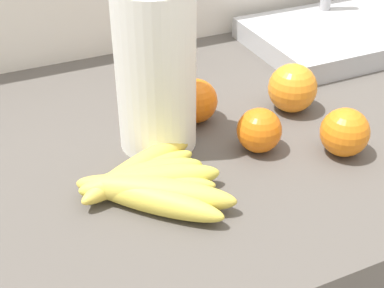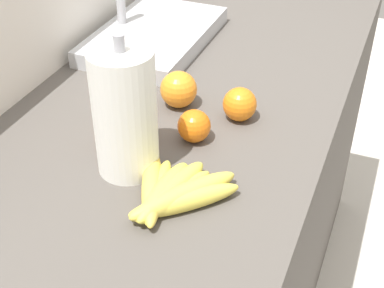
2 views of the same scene
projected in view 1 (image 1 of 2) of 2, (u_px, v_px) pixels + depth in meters
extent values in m
cube|color=silver|center=(209.00, 141.00, 1.38)|extent=(2.23, 0.06, 1.30)
ellipsoid|color=#DFCB4C|center=(150.00, 199.00, 0.70)|extent=(0.17, 0.17, 0.04)
ellipsoid|color=#D9C34C|center=(155.00, 192.00, 0.70)|extent=(0.20, 0.16, 0.04)
ellipsoid|color=#DAC54C|center=(149.00, 188.00, 0.72)|extent=(0.18, 0.10, 0.03)
ellipsoid|color=#D7CB4C|center=(151.00, 182.00, 0.72)|extent=(0.19, 0.08, 0.04)
ellipsoid|color=#DAD44C|center=(144.00, 178.00, 0.73)|extent=(0.17, 0.05, 0.04)
ellipsoid|color=#DACC4C|center=(141.00, 175.00, 0.74)|extent=(0.18, 0.07, 0.03)
ellipsoid|color=#E0C24C|center=(142.00, 166.00, 0.75)|extent=(0.21, 0.12, 0.04)
sphere|color=orange|center=(345.00, 132.00, 0.79)|extent=(0.07, 0.07, 0.07)
sphere|color=orange|center=(294.00, 89.00, 0.90)|extent=(0.08, 0.08, 0.08)
sphere|color=orange|center=(259.00, 130.00, 0.80)|extent=(0.07, 0.07, 0.07)
sphere|color=orange|center=(195.00, 101.00, 0.87)|extent=(0.07, 0.07, 0.07)
cylinder|color=white|center=(156.00, 71.00, 0.77)|extent=(0.12, 0.12, 0.24)
cylinder|color=gray|center=(155.00, 61.00, 0.76)|extent=(0.02, 0.02, 0.27)
cube|color=#B7BABF|center=(350.00, 33.00, 1.14)|extent=(0.42, 0.27, 0.04)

